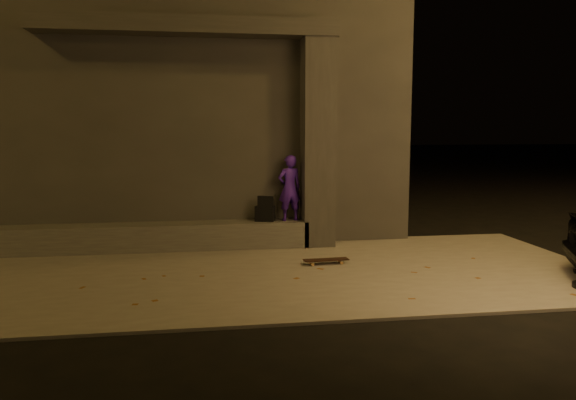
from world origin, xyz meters
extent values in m
plane|color=black|center=(0.00, 0.00, 0.00)|extent=(120.00, 120.00, 0.00)
cube|color=slate|center=(0.00, 2.00, 0.02)|extent=(11.00, 4.40, 0.04)
cube|color=#373532|center=(-1.00, 6.50, 2.60)|extent=(9.00, 5.00, 5.20)
cube|color=#4C4945|center=(-1.50, 3.75, 0.27)|extent=(6.00, 0.55, 0.45)
cube|color=#373532|center=(1.70, 3.75, 1.84)|extent=(0.55, 0.55, 3.60)
cube|color=#373532|center=(-0.50, 3.80, 3.78)|extent=(5.00, 0.70, 0.28)
imported|color=#421AAB|center=(1.20, 3.75, 1.07)|extent=(0.46, 0.35, 1.15)
cube|color=black|center=(0.77, 3.75, 0.62)|extent=(0.38, 0.31, 0.26)
cube|color=black|center=(0.77, 3.75, 0.85)|extent=(0.28, 0.14, 0.19)
cube|color=black|center=(1.54, 2.29, 0.11)|extent=(0.70, 0.22, 0.01)
cylinder|color=#B88949|center=(1.77, 2.38, 0.06)|extent=(0.05, 0.03, 0.05)
cylinder|color=#B88949|center=(1.77, 2.24, 0.06)|extent=(0.05, 0.03, 0.05)
cylinder|color=#B88949|center=(1.30, 2.35, 0.06)|extent=(0.05, 0.03, 0.05)
cylinder|color=#B88949|center=(1.31, 2.21, 0.06)|extent=(0.05, 0.03, 0.05)
cube|color=#99999E|center=(1.77, 2.31, 0.09)|extent=(0.05, 0.15, 0.01)
cube|color=#99999E|center=(1.31, 2.28, 0.09)|extent=(0.05, 0.15, 0.01)
camera|label=1|loc=(-0.33, -5.92, 2.12)|focal=35.00mm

